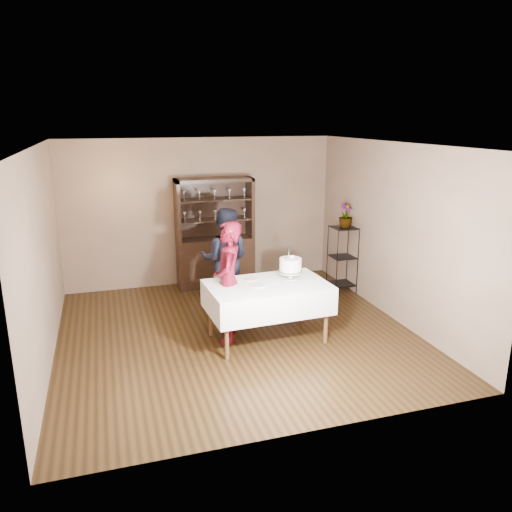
# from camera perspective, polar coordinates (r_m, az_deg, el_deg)

# --- Properties ---
(floor) EXTENTS (5.00, 5.00, 0.00)m
(floor) POSITION_cam_1_polar(r_m,az_deg,el_deg) (7.39, -2.25, -8.81)
(floor) COLOR black
(floor) RESTS_ON ground
(ceiling) EXTENTS (5.00, 5.00, 0.00)m
(ceiling) POSITION_cam_1_polar(r_m,az_deg,el_deg) (6.73, -2.50, 12.60)
(ceiling) COLOR white
(ceiling) RESTS_ON back_wall
(back_wall) EXTENTS (5.00, 0.02, 2.70)m
(back_wall) POSITION_cam_1_polar(r_m,az_deg,el_deg) (9.32, -6.32, 5.01)
(back_wall) COLOR brown
(back_wall) RESTS_ON floor
(wall_left) EXTENTS (0.02, 5.00, 2.70)m
(wall_left) POSITION_cam_1_polar(r_m,az_deg,el_deg) (6.77, -23.27, -0.25)
(wall_left) COLOR brown
(wall_left) RESTS_ON floor
(wall_right) EXTENTS (0.02, 5.00, 2.70)m
(wall_right) POSITION_cam_1_polar(r_m,az_deg,el_deg) (7.93, 15.40, 2.65)
(wall_right) COLOR brown
(wall_right) RESTS_ON floor
(china_hutch) EXTENTS (1.40, 0.48, 2.00)m
(china_hutch) POSITION_cam_1_polar(r_m,az_deg,el_deg) (9.27, -4.69, 0.65)
(china_hutch) COLOR black
(china_hutch) RESTS_ON floor
(plant_etagere) EXTENTS (0.42, 0.42, 1.20)m
(plant_etagere) POSITION_cam_1_polar(r_m,az_deg,el_deg) (9.00, 9.85, -0.09)
(plant_etagere) COLOR black
(plant_etagere) RESTS_ON floor
(cake_table) EXTENTS (1.71, 1.10, 0.83)m
(cake_table) POSITION_cam_1_polar(r_m,az_deg,el_deg) (6.96, 1.30, -4.71)
(cake_table) COLOR white
(cake_table) RESTS_ON floor
(woman) EXTENTS (0.56, 0.71, 1.70)m
(woman) POSITION_cam_1_polar(r_m,az_deg,el_deg) (6.92, -3.19, -2.96)
(woman) COLOR #38050E
(woman) RESTS_ON floor
(man) EXTENTS (0.99, 0.89, 1.68)m
(man) POSITION_cam_1_polar(r_m,az_deg,el_deg) (8.03, -3.57, -0.41)
(man) COLOR black
(man) RESTS_ON floor
(cake) EXTENTS (0.35, 0.35, 0.48)m
(cake) POSITION_cam_1_polar(r_m,az_deg,el_deg) (7.06, 3.96, -1.15)
(cake) COLOR beige
(cake) RESTS_ON cake_table
(plate_near) EXTENTS (0.29, 0.29, 0.01)m
(plate_near) POSITION_cam_1_polar(r_m,az_deg,el_deg) (6.81, 0.15, -3.38)
(plate_near) COLOR beige
(plate_near) RESTS_ON cake_table
(plate_far) EXTENTS (0.23, 0.23, 0.01)m
(plate_far) POSITION_cam_1_polar(r_m,az_deg,el_deg) (7.06, -0.54, -2.66)
(plate_far) COLOR beige
(plate_far) RESTS_ON cake_table
(potted_plant) EXTENTS (0.28, 0.28, 0.43)m
(potted_plant) POSITION_cam_1_polar(r_m,az_deg,el_deg) (8.82, 10.21, 4.59)
(potted_plant) COLOR #3C622E
(potted_plant) RESTS_ON plant_etagere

